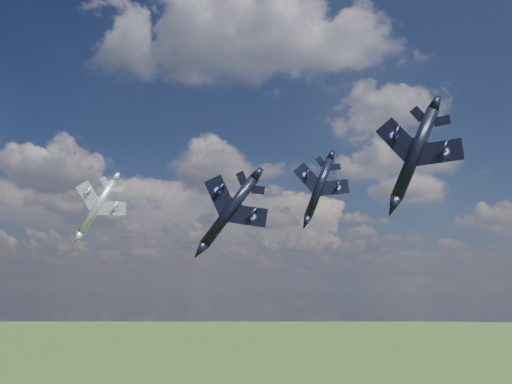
% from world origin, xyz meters
% --- Properties ---
extents(jet_lead_navy, '(11.79, 16.64, 9.80)m').
position_xyz_m(jet_lead_navy, '(5.09, 3.00, 79.75)').
color(jet_lead_navy, black).
extents(jet_right_navy, '(15.23, 18.14, 7.64)m').
position_xyz_m(jet_right_navy, '(29.62, -7.80, 84.59)').
color(jet_right_navy, black).
extents(jet_high_navy, '(14.30, 18.01, 7.59)m').
position_xyz_m(jet_high_navy, '(17.98, 27.14, 87.62)').
color(jet_high_navy, black).
extents(jet_left_silver, '(12.98, 16.04, 7.57)m').
position_xyz_m(jet_left_silver, '(-19.74, 12.50, 82.46)').
color(jet_left_silver, '#91939B').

